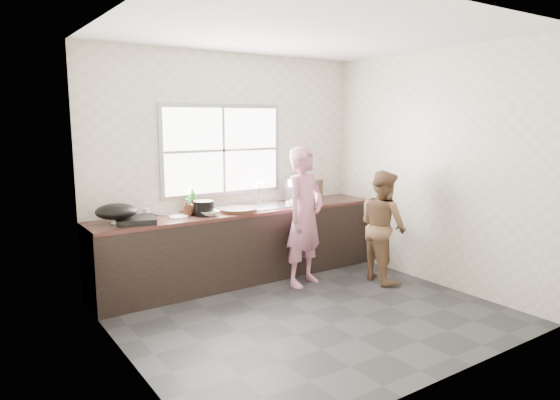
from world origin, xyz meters
TOP-DOWN VIEW (x-y plane):
  - floor at (0.00, 0.00)m, footprint 3.60×3.20m
  - ceiling at (0.00, 0.00)m, footprint 3.60×3.20m
  - wall_back at (0.00, 1.60)m, footprint 3.60×0.01m
  - wall_left at (-1.80, 0.00)m, footprint 0.01×3.20m
  - wall_right at (1.80, 0.00)m, footprint 0.01×3.20m
  - wall_front at (0.00, -1.60)m, footprint 3.60×0.01m
  - cabinet at (0.00, 1.29)m, footprint 3.60×0.62m
  - countertop at (0.00, 1.29)m, footprint 3.60×0.64m
  - sink at (0.35, 1.29)m, footprint 0.55×0.45m
  - faucet at (0.35, 1.49)m, footprint 0.02×0.02m
  - window_frame at (-0.10, 1.59)m, footprint 1.60×0.05m
  - window_glazing at (-0.10, 1.57)m, footprint 1.50×0.01m
  - woman at (0.50, 0.74)m, footprint 0.63×0.51m
  - person_side at (1.36, 0.33)m, footprint 0.60×0.72m
  - cutting_board at (-0.12, 1.19)m, footprint 0.53×0.53m
  - cleaver at (-0.23, 1.35)m, footprint 0.20×0.11m
  - bowl_mince at (-0.50, 1.17)m, footprint 0.26×0.26m
  - bowl_crabs at (0.73, 1.14)m, footprint 0.26×0.26m
  - bowl_held at (0.66, 1.22)m, footprint 0.20×0.20m
  - black_pot at (-0.54, 1.22)m, footprint 0.29×0.29m
  - plate_food at (-0.83, 1.25)m, footprint 0.22×0.22m
  - bottle_green at (-0.54, 1.52)m, footprint 0.15×0.15m
  - bottle_brown_tall at (-0.71, 1.31)m, footprint 0.09×0.10m
  - bottle_brown_short at (-0.62, 1.34)m, footprint 0.16×0.16m
  - glass_jar at (-1.13, 1.43)m, footprint 0.09×0.09m
  - burner at (-1.31, 1.23)m, footprint 0.47×0.47m
  - wok at (-1.50, 1.24)m, footprint 0.54×0.54m
  - dish_rack at (0.90, 1.29)m, footprint 0.45×0.35m
  - pot_lid_left at (-1.43, 1.28)m, footprint 0.25×0.25m
  - pot_lid_right at (-0.86, 1.52)m, footprint 0.30×0.30m

SIDE VIEW (x-z plane):
  - floor at x=0.00m, z-range -0.01..0.00m
  - cabinet at x=0.00m, z-range 0.00..0.82m
  - person_side at x=1.36m, z-range 0.00..1.33m
  - woman at x=0.50m, z-range 0.00..1.51m
  - countertop at x=0.00m, z-range 0.82..0.86m
  - sink at x=0.35m, z-range 0.85..0.88m
  - pot_lid_left at x=-1.43m, z-range 0.86..0.87m
  - pot_lid_right at x=-0.86m, z-range 0.86..0.87m
  - plate_food at x=-0.83m, z-range 0.86..0.88m
  - cutting_board at x=-0.12m, z-range 0.86..0.90m
  - bowl_mince at x=-0.50m, z-range 0.86..0.92m
  - bowl_held at x=0.66m, z-range 0.86..0.92m
  - burner at x=-1.31m, z-range 0.86..0.92m
  - bowl_crabs at x=0.73m, z-range 0.86..0.92m
  - cleaver at x=-0.23m, z-range 0.90..0.91m
  - glass_jar at x=-1.13m, z-range 0.86..0.97m
  - bottle_brown_short at x=-0.62m, z-range 0.86..1.02m
  - black_pot at x=-0.54m, z-range 0.86..1.02m
  - bottle_brown_tall at x=-0.71m, z-range 0.86..1.03m
  - wok at x=-1.50m, z-range 0.92..1.08m
  - bottle_green at x=-0.54m, z-range 0.86..1.16m
  - faucet at x=0.35m, z-range 0.86..1.16m
  - dish_rack at x=0.90m, z-range 0.86..1.16m
  - wall_back at x=0.00m, z-range 0.00..2.70m
  - wall_left at x=-1.80m, z-range 0.00..2.70m
  - wall_right at x=1.80m, z-range 0.00..2.70m
  - wall_front at x=0.00m, z-range 0.00..2.70m
  - window_glazing at x=-0.10m, z-range 1.05..2.05m
  - window_frame at x=-0.10m, z-range 1.00..2.10m
  - ceiling at x=0.00m, z-range 2.70..2.71m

